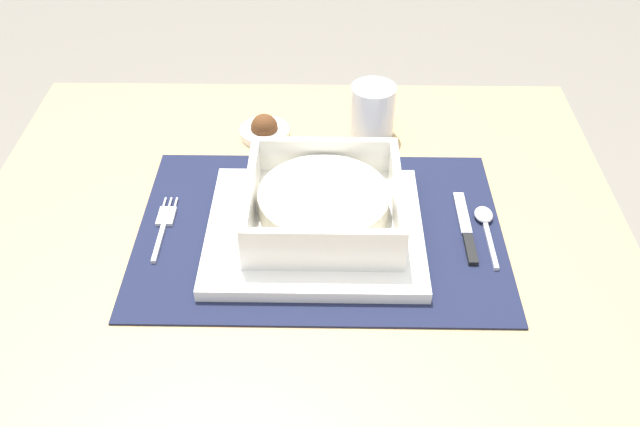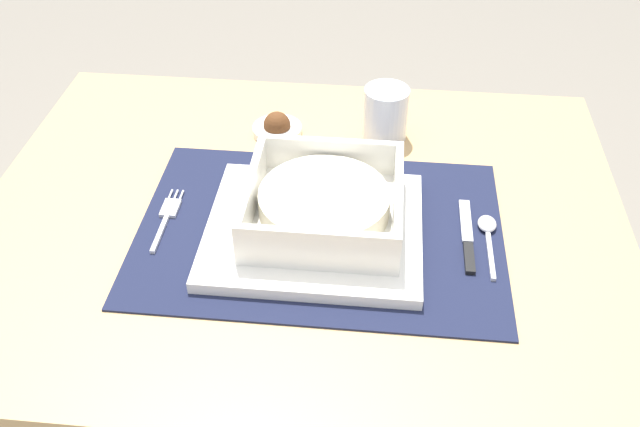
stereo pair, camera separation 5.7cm
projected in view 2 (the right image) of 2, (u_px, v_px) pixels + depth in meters
dining_table at (302, 273)px, 1.01m from camera, size 0.87×0.69×0.71m
placemat at (320, 230)px, 0.90m from camera, size 0.47×0.33×0.00m
serving_plate at (314, 230)px, 0.89m from camera, size 0.27×0.24×0.02m
porridge_bowl at (324, 204)px, 0.88m from camera, size 0.19×0.19×0.06m
fork at (168, 215)px, 0.92m from camera, size 0.02×0.13×0.00m
spoon at (488, 230)px, 0.89m from camera, size 0.02×0.11×0.01m
butter_knife at (468, 241)px, 0.88m from camera, size 0.01×0.14×0.01m
drinking_glass at (385, 116)px, 1.05m from camera, size 0.07×0.07×0.08m
condiment_saucer at (277, 127)px, 1.07m from camera, size 0.08×0.08×0.04m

